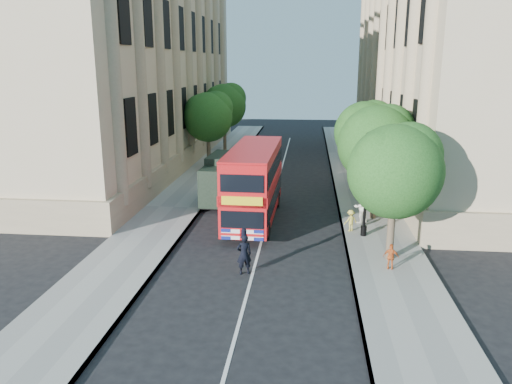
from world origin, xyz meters
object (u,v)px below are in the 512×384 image
(box_van, at_px, (225,180))
(police_constable, at_px, (244,254))
(double_decker_bus, at_px, (254,182))
(woman_pedestrian, at_px, (360,206))
(lamp_post, at_px, (366,189))

(box_van, bearing_deg, police_constable, -73.60)
(box_van, xyz_separation_m, police_constable, (2.56, -10.60, -0.58))
(double_decker_bus, distance_m, police_constable, 7.33)
(double_decker_bus, distance_m, woman_pedestrian, 5.86)
(double_decker_bus, relative_size, box_van, 1.67)
(double_decker_bus, bearing_deg, lamp_post, -19.89)
(lamp_post, distance_m, box_van, 9.75)
(box_van, distance_m, woman_pedestrian, 8.66)
(woman_pedestrian, bearing_deg, box_van, -62.92)
(police_constable, height_order, woman_pedestrian, woman_pedestrian)
(police_constable, xyz_separation_m, woman_pedestrian, (5.37, 7.13, 0.15))
(police_constable, bearing_deg, double_decker_bus, -107.83)
(double_decker_bus, height_order, woman_pedestrian, double_decker_bus)
(lamp_post, xyz_separation_m, double_decker_bus, (-5.72, 2.20, -0.29))
(lamp_post, height_order, police_constable, lamp_post)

